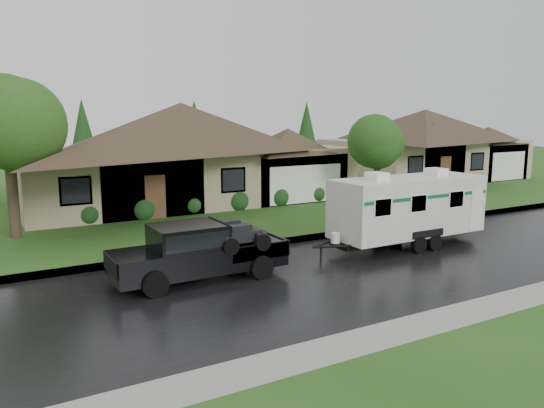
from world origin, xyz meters
The scene contains 11 objects.
ground centered at (0.00, 0.00, 0.00)m, with size 140.00×140.00×0.00m, color #275219.
road centered at (0.00, -2.00, 0.01)m, with size 140.00×8.00×0.01m, color black.
curb centered at (0.00, 2.25, 0.07)m, with size 140.00×0.50×0.15m, color gray.
lawn centered at (0.00, 15.00, 0.07)m, with size 140.00×26.00×0.15m, color #275219.
house_main centered at (2.29, 13.84, 3.59)m, with size 19.44×10.80×6.90m.
house_neighbor centered at (22.27, 14.34, 3.32)m, with size 15.12×9.72×6.45m.
tree_left_green centered at (-7.42, 8.00, 4.77)m, with size 4.02×4.02×6.65m.
tree_right_green centered at (10.52, 6.70, 3.56)m, with size 2.97×2.97×4.92m.
shrub_row centered at (2.00, 9.30, 0.65)m, with size 13.60×1.00×1.00m.
pickup_truck centered at (-2.97, -0.52, 0.96)m, with size 5.40×2.05×1.80m.
travel_trailer centered at (5.83, -0.52, 1.58)m, with size 6.66×2.34×2.99m.
Camera 1 is at (-8.85, -15.46, 5.13)m, focal length 35.00 mm.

